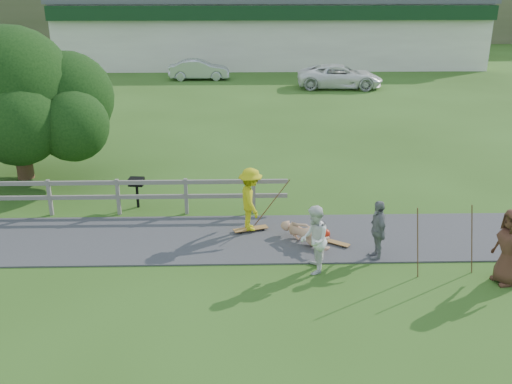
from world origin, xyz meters
TOP-DOWN VIEW (x-y plane):
  - ground at (0.00, 0.00)m, footprint 260.00×260.00m
  - path at (0.00, 1.50)m, footprint 34.00×3.00m
  - fence at (-4.62, 3.30)m, footprint 15.05×0.10m
  - strip_mall at (4.00, 34.94)m, footprint 32.50×10.75m
  - skater_rider at (1.88, 1.93)m, footprint 0.85×1.23m
  - skater_fallen at (3.30, 1.14)m, footprint 1.51×1.29m
  - spectator_a at (3.34, -0.35)m, footprint 0.71×0.87m
  - spectator_b at (5.00, 0.28)m, footprint 0.44×0.93m
  - spectator_c at (7.71, -0.99)m, footprint 0.74×0.99m
  - car_silver at (-1.20, 26.91)m, footprint 4.12×1.53m
  - car_white at (7.88, 23.49)m, footprint 5.49×2.86m
  - tree at (-5.93, 6.67)m, footprint 6.55×6.55m
  - bbq at (-1.54, 3.85)m, footprint 0.47×0.38m
  - longboard_rider at (1.88, 1.93)m, footprint 0.99×0.51m
  - longboard_fallen at (4.10, 1.04)m, footprint 0.76×0.62m
  - helmet at (3.90, 1.49)m, footprint 0.26×0.26m
  - pole_rider at (2.48, 2.33)m, footprint 0.03×0.03m
  - pole_spec_left at (5.69, -0.69)m, footprint 0.03×0.03m
  - pole_spec_right at (7.02, -0.52)m, footprint 0.03×0.03m

SIDE VIEW (x-z plane):
  - ground at x=0.00m, z-range 0.00..0.00m
  - path at x=0.00m, z-range 0.00..0.04m
  - longboard_fallen at x=4.10m, z-range 0.00..0.09m
  - longboard_rider at x=1.88m, z-range 0.00..0.11m
  - helmet at x=3.90m, z-range 0.00..0.26m
  - skater_fallen at x=3.30m, z-range 0.00..0.59m
  - bbq at x=-1.54m, z-range 0.00..0.95m
  - car_silver at x=-1.20m, z-range 0.00..1.35m
  - fence at x=-4.62m, z-range 0.17..1.27m
  - car_white at x=7.88m, z-range 0.00..1.48m
  - spectator_b at x=5.00m, z-range 0.00..1.55m
  - spectator_a at x=3.34m, z-range 0.00..1.67m
  - pole_rider at x=2.48m, z-range 0.00..1.72m
  - skater_rider at x=1.88m, z-range 0.00..1.75m
  - pole_spec_right at x=7.02m, z-range 0.00..1.76m
  - pole_spec_left at x=5.69m, z-range 0.00..1.77m
  - spectator_c at x=7.71m, z-range 0.00..1.82m
  - tree at x=-5.93m, z-range 0.00..4.00m
  - strip_mall at x=4.00m, z-range 0.03..5.13m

